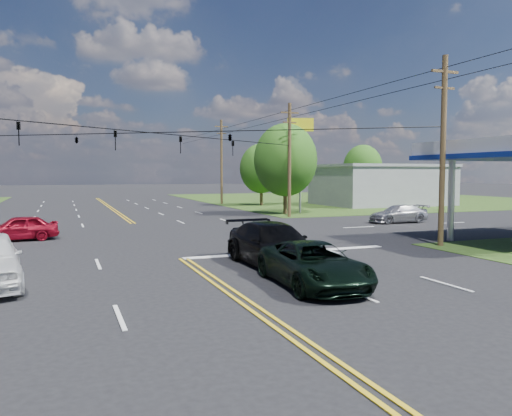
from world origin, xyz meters
name	(u,v)px	position (x,y,z in m)	size (l,w,h in m)	color
ground	(152,237)	(0.00, 12.00, 0.00)	(280.00, 280.00, 0.00)	black
grass_ne	(360,199)	(35.00, 44.00, 0.00)	(46.00, 48.00, 0.03)	#263912
stop_bar	(289,252)	(5.00, 4.00, 0.00)	(10.00, 0.50, 0.02)	silver
retail_ne	(381,186)	(30.00, 32.00, 2.20)	(14.00, 10.00, 4.40)	gray
pole_se	(443,149)	(13.00, 3.00, 4.92)	(1.60, 0.28, 9.50)	#48371E
pole_ne	(289,158)	(13.00, 21.00, 4.92)	(1.60, 0.28, 9.50)	#48371E
pole_right_far	(222,161)	(13.00, 40.00, 5.17)	(1.60, 0.28, 10.00)	#48371E
span_wire_signals	(150,133)	(0.00, 12.00, 6.00)	(26.00, 18.00, 1.13)	black
power_lines	(156,80)	(0.00, 10.00, 8.60)	(26.04, 100.00, 0.64)	black
tree_right_a	(285,160)	(14.00, 24.00, 4.87)	(5.70, 5.70, 8.18)	#48371E
tree_right_b	(261,169)	(16.50, 36.00, 4.22)	(4.94, 4.94, 7.09)	#48371E
tree_far_r	(363,167)	(34.00, 42.00, 4.54)	(5.32, 5.32, 7.63)	#48371E
pickup_dkgreen	(314,264)	(2.79, -2.64, 0.72)	(2.39, 5.18, 1.44)	black
suv_black	(273,245)	(3.00, 1.15, 0.85)	(2.38, 5.86, 1.70)	black
sedan_red	(18,228)	(-7.05, 13.00, 0.69)	(1.64, 4.08, 1.39)	maroon
sedan_far	(398,214)	(18.53, 13.69, 0.66)	(1.86, 4.57, 1.33)	#9C9BA0
polesign_ne	(300,138)	(15.71, 24.47, 6.89)	(2.35, 1.01, 8.71)	#A5A5AA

